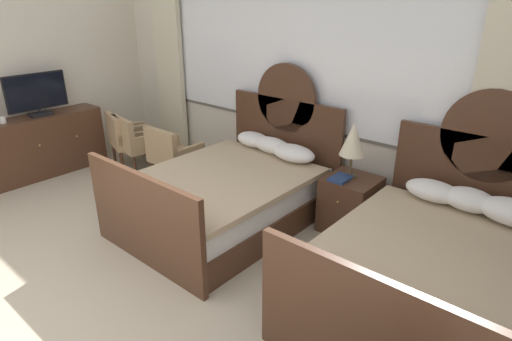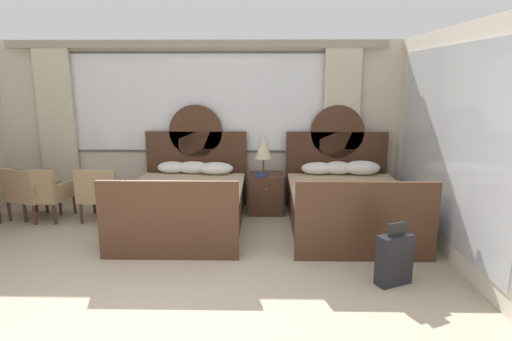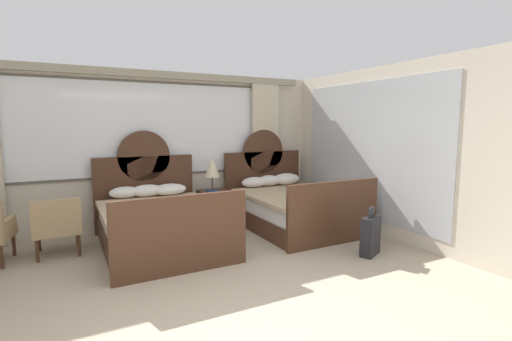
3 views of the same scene
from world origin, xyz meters
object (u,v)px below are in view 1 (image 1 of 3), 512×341
at_px(armchair_by_window_centre, 136,140).
at_px(armchair_by_window_right, 127,137).
at_px(table_lamp_on_nightstand, 353,140).
at_px(bed_near_mirror, 434,271).
at_px(nightstand_between_beds, 350,204).
at_px(dresser_minibar, 33,148).
at_px(armchair_by_window_left, 172,153).
at_px(cup_on_dresser, 3,120).
at_px(bed_near_window, 230,192).
at_px(tv_flatscreen, 37,94).
at_px(book_on_nightstand, 341,178).

xyz_separation_m(armchair_by_window_centre, armchair_by_window_right, (-0.25, 0.00, 0.00)).
bearing_deg(table_lamp_on_nightstand, armchair_by_window_centre, -171.85).
distance_m(table_lamp_on_nightstand, armchair_by_window_centre, 3.35).
bearing_deg(bed_near_mirror, nightstand_between_beds, 148.67).
bearing_deg(dresser_minibar, nightstand_between_beds, 20.88).
bearing_deg(armchair_by_window_left, dresser_minibar, -145.88).
distance_m(table_lamp_on_nightstand, cup_on_dresser, 4.49).
height_order(nightstand_between_beds, armchair_by_window_left, armchair_by_window_left).
relative_size(bed_near_window, table_lamp_on_nightstand, 3.69).
height_order(bed_near_window, armchair_by_window_centre, bed_near_window).
distance_m(bed_near_mirror, dresser_minibar, 5.37).
relative_size(bed_near_mirror, armchair_by_window_left, 2.76).
relative_size(table_lamp_on_nightstand, dresser_minibar, 0.31).
bearing_deg(armchair_by_window_right, bed_near_window, -6.12).
bearing_deg(nightstand_between_beds, tv_flatscreen, -161.21).
bearing_deg(bed_near_window, cup_on_dresser, -157.88).
bearing_deg(bed_near_window, armchair_by_window_centre, 173.27).
bearing_deg(bed_near_window, dresser_minibar, -163.68).
height_order(bed_near_mirror, book_on_nightstand, bed_near_mirror).
relative_size(tv_flatscreen, cup_on_dresser, 7.51).
relative_size(book_on_nightstand, cup_on_dresser, 2.39).
xyz_separation_m(book_on_nightstand, armchair_by_window_right, (-3.47, -0.34, -0.19)).
bearing_deg(armchair_by_window_right, cup_on_dresser, -110.35).
xyz_separation_m(table_lamp_on_nightstand, book_on_nightstand, (-0.04, -0.13, -0.41)).
xyz_separation_m(bed_near_window, armchair_by_window_right, (-2.41, 0.26, 0.09)).
bearing_deg(bed_near_mirror, armchair_by_window_left, 176.04).
bearing_deg(dresser_minibar, bed_near_window, 16.32).
height_order(dresser_minibar, armchair_by_window_centre, dresser_minibar).
relative_size(nightstand_between_beds, armchair_by_window_centre, 0.76).
height_order(nightstand_between_beds, dresser_minibar, dresser_minibar).
relative_size(cup_on_dresser, armchair_by_window_left, 0.13).
height_order(nightstand_between_beds, armchair_by_window_right, armchair_by_window_right).
relative_size(dresser_minibar, armchair_by_window_left, 2.41).
bearing_deg(armchair_by_window_centre, armchair_by_window_right, 179.37).
bearing_deg(armchair_by_window_right, armchair_by_window_left, -0.19).
bearing_deg(armchair_by_window_right, table_lamp_on_nightstand, 7.55).
bearing_deg(dresser_minibar, armchair_by_window_left, 34.12).
height_order(armchair_by_window_left, armchair_by_window_right, same).
bearing_deg(cup_on_dresser, armchair_by_window_left, 41.86).
bearing_deg(tv_flatscreen, bed_near_window, 13.22).
height_order(book_on_nightstand, armchair_by_window_centre, armchair_by_window_centre).
height_order(table_lamp_on_nightstand, tv_flatscreen, tv_flatscreen).
relative_size(bed_near_mirror, armchair_by_window_right, 2.76).
xyz_separation_m(bed_near_window, armchair_by_window_centre, (-2.17, 0.26, 0.09)).
xyz_separation_m(bed_near_window, table_lamp_on_nightstand, (1.10, 0.72, 0.68)).
height_order(nightstand_between_beds, book_on_nightstand, book_on_nightstand).
height_order(bed_near_window, bed_near_mirror, same).
relative_size(nightstand_between_beds, armchair_by_window_left, 0.76).
xyz_separation_m(table_lamp_on_nightstand, tv_flatscreen, (-4.08, -1.42, 0.13)).
xyz_separation_m(bed_near_window, bed_near_mirror, (2.30, 0.00, 0.00)).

